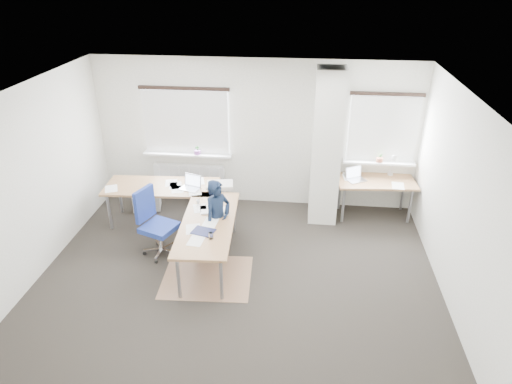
# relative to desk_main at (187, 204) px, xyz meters

# --- Properties ---
(ground) EXTENTS (6.00, 6.00, 0.00)m
(ground) POSITION_rel_desk_main_xyz_m (0.98, -0.95, -0.69)
(ground) COLOR black
(ground) RESTS_ON ground
(room_shell) EXTENTS (6.04, 5.04, 2.82)m
(room_shell) POSITION_rel_desk_main_xyz_m (1.16, -0.50, 1.05)
(room_shell) COLOR beige
(room_shell) RESTS_ON ground
(floor_mat) EXTENTS (1.38, 1.19, 0.01)m
(floor_mat) POSITION_rel_desk_main_xyz_m (0.52, -1.00, -0.69)
(floor_mat) COLOR #90694E
(floor_mat) RESTS_ON ground
(white_crate) EXTENTS (0.57, 0.46, 0.30)m
(white_crate) POSITION_rel_desk_main_xyz_m (-1.07, 1.01, -0.54)
(white_crate) COLOR white
(white_crate) RESTS_ON ground
(desk_main) EXTENTS (2.55, 2.62, 0.96)m
(desk_main) POSITION_rel_desk_main_xyz_m (0.00, 0.00, 0.00)
(desk_main) COLOR brown
(desk_main) RESTS_ON ground
(desk_side) EXTENTS (1.45, 0.81, 1.22)m
(desk_side) POSITION_rel_desk_main_xyz_m (3.23, 1.20, -0.01)
(desk_side) COLOR brown
(desk_side) RESTS_ON ground
(task_chair) EXTENTS (0.66, 0.64, 1.13)m
(task_chair) POSITION_rel_desk_main_xyz_m (-0.38, -0.44, -0.38)
(task_chair) COLOR navy
(task_chair) RESTS_ON ground
(person) EXTENTS (0.55, 0.58, 1.33)m
(person) POSITION_rel_desk_main_xyz_m (0.60, -0.39, -0.03)
(person) COLOR black
(person) RESTS_ON ground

